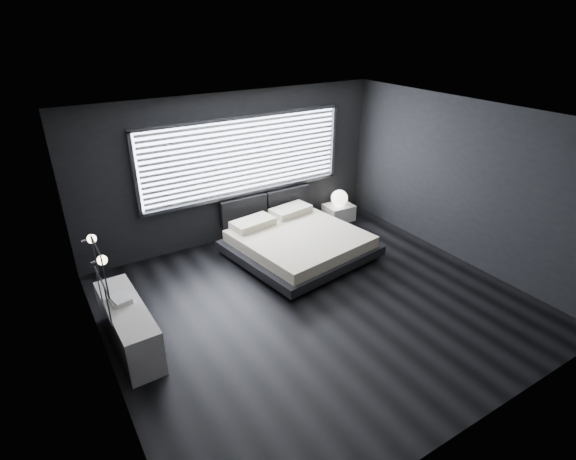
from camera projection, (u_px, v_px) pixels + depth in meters
room at (320, 220)px, 6.30m from camera, size 6.04×6.00×2.80m
window at (245, 157)px, 8.37m from camera, size 4.14×0.09×1.52m
headboard at (266, 205)px, 8.96m from camera, size 1.96×0.16×0.52m
sconce_near at (102, 260)px, 4.89m from camera, size 0.18×0.11×0.11m
sconce_far at (91, 239)px, 5.35m from camera, size 0.18×0.11×0.11m
wall_art_upper at (100, 267)px, 4.28m from camera, size 0.01×0.48×0.48m
wall_art_lower at (103, 295)px, 4.68m from camera, size 0.01×0.48×0.48m
bed at (298, 242)px, 8.17m from camera, size 2.54×2.45×0.58m
nightstand at (339, 212)px, 9.64m from camera, size 0.59×0.50×0.33m
orb_lamp at (339, 198)px, 9.45m from camera, size 0.35×0.35×0.35m
dresser at (129, 326)px, 5.90m from camera, size 0.50×1.61×0.64m
book_stack at (120, 299)px, 5.84m from camera, size 0.28×0.35×0.07m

